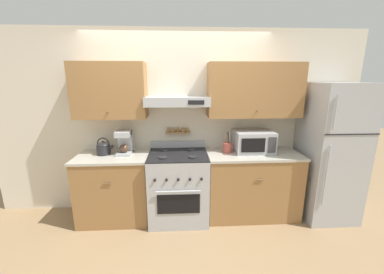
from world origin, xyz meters
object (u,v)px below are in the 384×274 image
object	(u,v)px
utensil_crock	(227,147)
refrigerator	(330,152)
microwave	(253,141)
tea_kettle	(104,148)
coffee_maker	(124,142)
stove_range	(179,186)

from	to	relation	value
utensil_crock	refrigerator	bearing A→B (deg)	-4.69
microwave	utensil_crock	world-z (taller)	microwave
refrigerator	utensil_crock	distance (m)	1.39
tea_kettle	coffee_maker	size ratio (longest dim) A/B	0.72
coffee_maker	utensil_crock	bearing A→B (deg)	-1.34
tea_kettle	coffee_maker	bearing A→B (deg)	6.87
refrigerator	utensil_crock	bearing A→B (deg)	175.31
refrigerator	tea_kettle	size ratio (longest dim) A/B	8.06
microwave	coffee_maker	bearing A→B (deg)	179.52
refrigerator	tea_kettle	bearing A→B (deg)	177.87
microwave	stove_range	bearing A→B (deg)	-173.97
tea_kettle	coffee_maker	world-z (taller)	coffee_maker
stove_range	utensil_crock	distance (m)	0.86
stove_range	microwave	size ratio (longest dim) A/B	1.98
refrigerator	coffee_maker	distance (m)	2.78
tea_kettle	utensil_crock	size ratio (longest dim) A/B	0.80
refrigerator	coffee_maker	xyz separation A→B (m)	(-2.78, 0.15, 0.15)
coffee_maker	microwave	distance (m)	1.75
refrigerator	microwave	size ratio (longest dim) A/B	3.58
refrigerator	microwave	distance (m)	1.04
microwave	utensil_crock	size ratio (longest dim) A/B	1.80
refrigerator	utensil_crock	world-z (taller)	refrigerator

